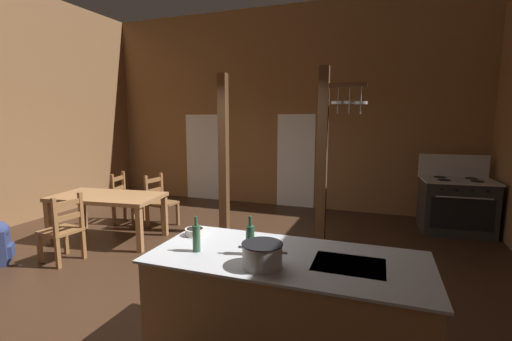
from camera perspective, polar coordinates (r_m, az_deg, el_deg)
The scene contains 16 objects.
ground_plane at distance 4.73m, azimuth -10.58°, elevation -16.78°, with size 9.00×8.53×0.10m, color #382316.
wall_back at distance 7.92m, azimuth 3.79°, elevation 9.96°, with size 9.00×0.14×4.34m, color brown.
glazed_door_back_left at distance 8.61m, azimuth -8.30°, elevation 2.14°, with size 1.00×0.01×2.05m, color white.
glazed_panel_back_right at distance 7.80m, azimuth 6.45°, elevation 1.53°, with size 0.84×0.01×2.05m, color white.
kitchen_island at distance 3.04m, azimuth 4.90°, elevation -21.47°, with size 2.17×0.98×0.89m.
stove_range at distance 6.98m, azimuth 29.66°, elevation -4.88°, with size 1.20×0.90×1.32m.
support_post_with_pot_rack at distance 5.17m, azimuth 11.10°, elevation 2.73°, with size 0.67×0.20×2.69m.
support_post_center at distance 5.92m, azimuth -5.27°, elevation 2.46°, with size 0.14×0.14×2.69m.
dining_table at distance 6.15m, azimuth -22.96°, elevation -4.49°, with size 1.80×1.10×0.74m.
ladderback_chair_near_window at distance 7.08m, azimuth -20.40°, elevation -4.37°, with size 0.51×0.51×0.95m.
ladderback_chair_by_post at distance 5.53m, azimuth -28.82°, elevation -8.43°, with size 0.49×0.49×0.95m.
ladderback_chair_at_table_end at distance 6.66m, azimuth -15.31°, elevation -4.92°, with size 0.50×0.50×0.95m.
stockpot_on_counter at distance 2.62m, azimuth 1.03°, elevation -13.53°, with size 0.37×0.30×0.18m.
mixing_bowl_on_counter at distance 3.33m, azimuth -9.87°, elevation -9.77°, with size 0.18×0.18×0.07m.
bottle_tall_on_counter at distance 2.92m, azimuth -9.65°, elevation -10.68°, with size 0.06×0.06×0.29m.
bottle_short_on_counter at distance 2.82m, azimuth -0.96°, elevation -11.09°, with size 0.07×0.07×0.31m.
Camera 1 is at (2.22, -3.67, 1.96)m, focal length 24.65 mm.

